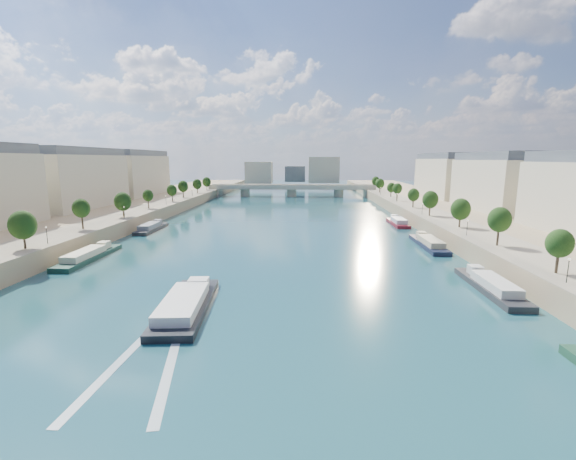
# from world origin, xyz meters

# --- Properties ---
(ground) EXTENTS (700.00, 700.00, 0.00)m
(ground) POSITION_xyz_m (0.00, 100.00, 0.00)
(ground) COLOR #0C2A37
(ground) RESTS_ON ground
(quay_left) EXTENTS (44.00, 520.00, 5.00)m
(quay_left) POSITION_xyz_m (-72.00, 100.00, 2.50)
(quay_left) COLOR #9E8460
(quay_left) RESTS_ON ground
(quay_right) EXTENTS (44.00, 520.00, 5.00)m
(quay_right) POSITION_xyz_m (72.00, 100.00, 2.50)
(quay_right) COLOR #9E8460
(quay_right) RESTS_ON ground
(pave_left) EXTENTS (14.00, 520.00, 0.10)m
(pave_left) POSITION_xyz_m (-57.00, 100.00, 5.05)
(pave_left) COLOR gray
(pave_left) RESTS_ON quay_left
(pave_right) EXTENTS (14.00, 520.00, 0.10)m
(pave_right) POSITION_xyz_m (57.00, 100.00, 5.05)
(pave_right) COLOR gray
(pave_right) RESTS_ON quay_right
(trees_left) EXTENTS (4.80, 268.80, 8.26)m
(trees_left) POSITION_xyz_m (-55.00, 102.00, 10.48)
(trees_left) COLOR #382B1E
(trees_left) RESTS_ON ground
(trees_right) EXTENTS (4.80, 268.80, 8.26)m
(trees_right) POSITION_xyz_m (55.00, 110.00, 10.48)
(trees_right) COLOR #382B1E
(trees_right) RESTS_ON ground
(lamps_left) EXTENTS (0.36, 200.36, 4.28)m
(lamps_left) POSITION_xyz_m (-52.50, 90.00, 7.78)
(lamps_left) COLOR black
(lamps_left) RESTS_ON ground
(lamps_right) EXTENTS (0.36, 200.36, 4.28)m
(lamps_right) POSITION_xyz_m (52.50, 105.00, 7.78)
(lamps_right) COLOR black
(lamps_right) RESTS_ON ground
(buildings_left) EXTENTS (16.00, 226.00, 23.20)m
(buildings_left) POSITION_xyz_m (-85.00, 112.00, 16.45)
(buildings_left) COLOR beige
(buildings_left) RESTS_ON ground
(buildings_right) EXTENTS (16.00, 226.00, 23.20)m
(buildings_right) POSITION_xyz_m (85.00, 112.00, 16.45)
(buildings_right) COLOR beige
(buildings_right) RESTS_ON ground
(skyline) EXTENTS (79.00, 42.00, 22.00)m
(skyline) POSITION_xyz_m (3.19, 319.52, 14.66)
(skyline) COLOR beige
(skyline) RESTS_ON ground
(bridge) EXTENTS (112.00, 12.00, 8.15)m
(bridge) POSITION_xyz_m (0.00, 244.87, 5.08)
(bridge) COLOR #C1B79E
(bridge) RESTS_ON ground
(tour_barge) EXTENTS (9.31, 25.75, 3.60)m
(tour_barge) POSITION_xyz_m (-10.61, 43.07, 0.90)
(tour_barge) COLOR black
(tour_barge) RESTS_ON ground
(wake) EXTENTS (10.74, 26.03, 0.04)m
(wake) POSITION_xyz_m (-10.61, 26.41, 0.02)
(wake) COLOR silver
(wake) RESTS_ON ground
(moored_barges_right) EXTENTS (5.00, 166.86, 3.60)m
(moored_barges_right) POSITION_xyz_m (45.50, 55.53, 0.84)
(moored_barges_right) COLOR black
(moored_barges_right) RESTS_ON ground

